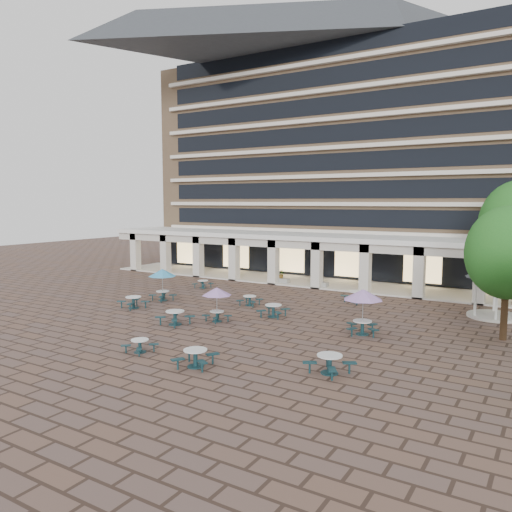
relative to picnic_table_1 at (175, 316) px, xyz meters
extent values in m
plane|color=brown|center=(-0.15, 3.53, -0.50)|extent=(120.00, 120.00, 0.00)
cube|color=#A6815D|center=(-0.15, 29.03, 10.50)|extent=(40.00, 15.00, 22.00)
cube|color=beige|center=(-0.15, 21.28, 4.00)|extent=(36.80, 0.50, 0.35)
cube|color=black|center=(-0.15, 21.51, 5.30)|extent=(35.20, 0.05, 1.60)
cube|color=beige|center=(-0.15, 21.28, 6.60)|extent=(36.80, 0.50, 0.35)
cube|color=black|center=(-0.15, 21.51, 7.90)|extent=(35.20, 0.05, 1.60)
cube|color=beige|center=(-0.15, 21.28, 9.20)|extent=(36.80, 0.50, 0.35)
cube|color=black|center=(-0.15, 21.51, 10.50)|extent=(35.20, 0.05, 1.60)
cube|color=beige|center=(-0.15, 21.28, 11.80)|extent=(36.80, 0.50, 0.35)
cube|color=black|center=(-0.15, 21.51, 13.10)|extent=(35.20, 0.05, 1.60)
cube|color=beige|center=(-0.15, 21.28, 14.40)|extent=(36.80, 0.50, 0.35)
cube|color=black|center=(-0.15, 21.51, 15.70)|extent=(35.20, 0.05, 1.60)
cube|color=beige|center=(-0.15, 21.28, 17.00)|extent=(36.80, 0.50, 0.35)
cube|color=black|center=(-0.15, 21.51, 18.30)|extent=(35.20, 0.05, 1.60)
cube|color=beige|center=(-0.15, 21.28, 19.60)|extent=(36.80, 0.50, 0.35)
cube|color=black|center=(-0.15, 21.51, 20.90)|extent=(35.20, 0.05, 1.60)
cube|color=white|center=(-0.15, 18.53, 3.70)|extent=(42.00, 6.60, 0.40)
cube|color=beige|center=(-0.15, 15.68, 3.25)|extent=(42.00, 0.30, 0.90)
cube|color=black|center=(-0.15, 21.23, 1.30)|extent=(38.00, 0.15, 3.20)
cube|color=beige|center=(-0.15, 18.53, -0.44)|extent=(42.00, 6.00, 0.12)
cube|color=beige|center=(-19.15, 15.93, 1.50)|extent=(0.80, 0.80, 4.00)
cube|color=beige|center=(-14.93, 15.93, 1.50)|extent=(0.80, 0.80, 4.00)
cube|color=beige|center=(-10.71, 15.93, 1.50)|extent=(0.80, 0.80, 4.00)
cube|color=beige|center=(-6.49, 15.93, 1.50)|extent=(0.80, 0.80, 4.00)
cube|color=beige|center=(-2.26, 15.93, 1.50)|extent=(0.80, 0.80, 4.00)
cube|color=beige|center=(1.96, 15.93, 1.50)|extent=(0.80, 0.80, 4.00)
cube|color=beige|center=(6.18, 15.93, 1.50)|extent=(0.80, 0.80, 4.00)
cube|color=beige|center=(10.40, 15.93, 1.50)|extent=(0.80, 0.80, 4.00)
cube|color=beige|center=(14.62, 15.93, 1.50)|extent=(0.80, 0.80, 4.00)
cube|color=#FFD88C|center=(-16.15, 21.08, 1.10)|extent=(3.20, 0.08, 2.40)
cube|color=#FFD88C|center=(-9.75, 21.08, 1.10)|extent=(3.20, 0.08, 2.40)
cube|color=#FFD88C|center=(-3.35, 21.08, 1.10)|extent=(3.20, 0.08, 2.40)
cube|color=#FFD88C|center=(3.05, 21.08, 1.10)|extent=(3.20, 0.08, 2.40)
cube|color=#FFD88C|center=(9.45, 21.08, 1.10)|extent=(3.20, 0.08, 2.40)
cube|color=#FFD88C|center=(15.85, 21.08, 1.10)|extent=(3.20, 0.08, 2.40)
cylinder|color=#13353B|center=(0.00, 0.00, -0.48)|extent=(0.78, 0.78, 0.04)
cylinder|color=#13353B|center=(0.00, 0.00, -0.13)|extent=(0.20, 0.20, 0.74)
cylinder|color=silver|center=(0.00, 0.00, 0.31)|extent=(1.11, 1.11, 0.06)
cube|color=#13353B|center=(0.68, 0.54, -0.01)|extent=(0.67, 0.62, 0.06)
cylinder|color=#13353B|center=(0.68, 0.54, -0.27)|extent=(0.09, 0.09, 0.47)
cube|color=#13353B|center=(-0.54, 0.68, -0.01)|extent=(0.62, 0.67, 0.06)
cylinder|color=#13353B|center=(-0.54, 0.68, -0.27)|extent=(0.09, 0.09, 0.47)
cube|color=#13353B|center=(-0.68, -0.54, -0.01)|extent=(0.67, 0.62, 0.06)
cylinder|color=#13353B|center=(-0.68, -0.54, -0.27)|extent=(0.09, 0.09, 0.47)
cube|color=#13353B|center=(0.54, -0.68, -0.01)|extent=(0.62, 0.67, 0.06)
cylinder|color=#13353B|center=(0.54, -0.68, -0.27)|extent=(0.09, 0.09, 0.47)
cylinder|color=#13353B|center=(2.17, -5.13, -0.49)|extent=(0.60, 0.60, 0.03)
cylinder|color=#13353B|center=(2.17, -5.13, -0.22)|extent=(0.15, 0.15, 0.56)
cylinder|color=silver|center=(2.17, -5.13, 0.12)|extent=(0.85, 0.85, 0.04)
cube|color=#13353B|center=(2.67, -4.69, -0.13)|extent=(0.51, 0.49, 0.04)
cylinder|color=#13353B|center=(2.67, -4.69, -0.32)|extent=(0.07, 0.07, 0.36)
cube|color=#13353B|center=(1.73, -4.63, -0.13)|extent=(0.49, 0.51, 0.04)
cylinder|color=#13353B|center=(1.73, -4.63, -0.32)|extent=(0.07, 0.07, 0.36)
cube|color=#13353B|center=(1.67, -5.57, -0.13)|extent=(0.51, 0.49, 0.04)
cylinder|color=#13353B|center=(1.67, -5.57, -0.32)|extent=(0.07, 0.07, 0.36)
cube|color=#13353B|center=(2.61, -5.63, -0.13)|extent=(0.49, 0.51, 0.04)
cylinder|color=#13353B|center=(2.61, -5.63, -0.32)|extent=(0.07, 0.07, 0.36)
cylinder|color=#13353B|center=(5.83, -5.41, -0.48)|extent=(0.74, 0.74, 0.04)
cylinder|color=#13353B|center=(5.83, -5.41, -0.15)|extent=(0.19, 0.19, 0.70)
cylinder|color=silver|center=(5.83, -5.41, 0.27)|extent=(1.06, 1.06, 0.05)
cube|color=#13353B|center=(6.26, -4.70, -0.04)|extent=(0.55, 0.65, 0.05)
cylinder|color=#13353B|center=(6.26, -4.70, -0.28)|extent=(0.08, 0.08, 0.44)
cube|color=#13353B|center=(5.12, -4.98, -0.04)|extent=(0.65, 0.55, 0.05)
cylinder|color=#13353B|center=(5.12, -4.98, -0.28)|extent=(0.08, 0.08, 0.44)
cube|color=#13353B|center=(5.40, -6.11, -0.04)|extent=(0.55, 0.65, 0.05)
cylinder|color=#13353B|center=(5.40, -6.11, -0.28)|extent=(0.08, 0.08, 0.44)
cube|color=#13353B|center=(6.54, -5.83, -0.04)|extent=(0.65, 0.55, 0.05)
cylinder|color=#13353B|center=(6.54, -5.83, -0.28)|extent=(0.08, 0.08, 0.44)
cylinder|color=#13353B|center=(-5.58, 5.10, -0.48)|extent=(0.68, 0.68, 0.04)
cylinder|color=#13353B|center=(-5.58, 5.10, -0.18)|extent=(0.18, 0.18, 0.64)
cylinder|color=silver|center=(-5.58, 5.10, 0.21)|extent=(0.97, 0.97, 0.05)
cube|color=#13353B|center=(-4.94, 5.51, -0.07)|extent=(0.60, 0.52, 0.05)
cylinder|color=#13353B|center=(-4.94, 5.51, -0.30)|extent=(0.08, 0.08, 0.41)
cube|color=#13353B|center=(-5.99, 5.75, -0.07)|extent=(0.52, 0.60, 0.05)
cylinder|color=#13353B|center=(-5.99, 5.75, -0.30)|extent=(0.08, 0.08, 0.41)
cube|color=#13353B|center=(-6.22, 4.70, -0.07)|extent=(0.60, 0.52, 0.05)
cylinder|color=#13353B|center=(-6.22, 4.70, -0.30)|extent=(0.08, 0.08, 0.41)
cube|color=#13353B|center=(-5.18, 4.46, -0.07)|extent=(0.52, 0.60, 0.05)
cylinder|color=#13353B|center=(-5.18, 4.46, -0.30)|extent=(0.08, 0.08, 0.41)
cylinder|color=gray|center=(-5.58, 5.10, 0.66)|extent=(0.05, 0.05, 2.33)
cone|color=#3A98CB|center=(-5.58, 5.10, 1.59)|extent=(2.04, 2.04, 0.53)
cylinder|color=#13353B|center=(1.68, 1.94, -0.48)|extent=(0.61, 0.61, 0.03)
cylinder|color=#13353B|center=(1.68, 1.94, -0.22)|extent=(0.16, 0.16, 0.57)
cylinder|color=silver|center=(1.68, 1.94, 0.13)|extent=(0.87, 0.87, 0.04)
cube|color=#13353B|center=(2.28, 2.26, -0.12)|extent=(0.54, 0.44, 0.04)
cylinder|color=#13353B|center=(2.28, 2.26, -0.32)|extent=(0.07, 0.07, 0.36)
cube|color=#13353B|center=(1.36, 2.54, -0.12)|extent=(0.44, 0.54, 0.04)
cylinder|color=#13353B|center=(1.36, 2.54, -0.32)|extent=(0.07, 0.07, 0.36)
cube|color=#13353B|center=(1.08, 1.62, -0.12)|extent=(0.54, 0.44, 0.04)
cylinder|color=#13353B|center=(1.08, 1.62, -0.32)|extent=(0.07, 0.07, 0.36)
cube|color=#13353B|center=(2.00, 1.34, -0.12)|extent=(0.44, 0.54, 0.04)
cylinder|color=#13353B|center=(2.00, 1.34, -0.32)|extent=(0.07, 0.07, 0.36)
cylinder|color=gray|center=(1.68, 1.94, 0.54)|extent=(0.04, 0.04, 2.08)
cone|color=#A578C2|center=(1.68, 1.94, 1.37)|extent=(1.82, 1.82, 0.48)
cylinder|color=#13353B|center=(11.26, -3.08, -0.48)|extent=(0.76, 0.76, 0.04)
cylinder|color=#13353B|center=(11.26, -3.08, -0.14)|extent=(0.20, 0.20, 0.72)
cylinder|color=silver|center=(11.26, -3.08, 0.29)|extent=(1.09, 1.09, 0.05)
cube|color=#13353B|center=(12.00, -2.66, -0.02)|extent=(0.67, 0.56, 0.05)
cylinder|color=#13353B|center=(12.00, -2.66, -0.27)|extent=(0.09, 0.09, 0.46)
cube|color=#13353B|center=(10.84, -2.35, -0.02)|extent=(0.56, 0.67, 0.05)
cylinder|color=#13353B|center=(10.84, -2.35, -0.27)|extent=(0.09, 0.09, 0.46)
cube|color=#13353B|center=(10.53, -3.51, -0.02)|extent=(0.67, 0.56, 0.05)
cylinder|color=#13353B|center=(10.53, -3.51, -0.27)|extent=(0.09, 0.09, 0.46)
cube|color=#13353B|center=(11.69, -3.82, -0.02)|extent=(0.56, 0.67, 0.05)
cylinder|color=#13353B|center=(11.69, -3.82, -0.27)|extent=(0.09, 0.09, 0.46)
cylinder|color=#13353B|center=(-6.34, 10.95, -0.48)|extent=(0.62, 0.62, 0.04)
cylinder|color=#13353B|center=(-6.34, 10.95, -0.21)|extent=(0.16, 0.16, 0.58)
cylinder|color=silver|center=(-6.34, 10.95, 0.14)|extent=(0.88, 0.88, 0.04)
cube|color=#13353B|center=(-5.85, 11.43, -0.12)|extent=(0.52, 0.51, 0.04)
cylinder|color=#13353B|center=(-5.85, 11.43, -0.32)|extent=(0.07, 0.07, 0.37)
cube|color=#13353B|center=(-6.82, 11.44, -0.12)|extent=(0.51, 0.52, 0.04)
cylinder|color=#13353B|center=(-6.82, 11.44, -0.32)|extent=(0.07, 0.07, 0.37)
cube|color=#13353B|center=(-6.84, 10.48, -0.12)|extent=(0.52, 0.51, 0.04)
cylinder|color=#13353B|center=(-6.84, 10.48, -0.32)|extent=(0.07, 0.07, 0.37)
cube|color=#13353B|center=(-5.87, 10.46, -0.12)|extent=(0.51, 0.52, 0.04)
cylinder|color=#13353B|center=(-5.87, 10.46, -0.32)|extent=(0.07, 0.07, 0.37)
cylinder|color=#13353B|center=(-5.52, 2.06, -0.48)|extent=(0.75, 0.75, 0.04)
cylinder|color=#13353B|center=(-5.52, 2.06, -0.15)|extent=(0.19, 0.19, 0.71)
cylinder|color=silver|center=(-5.52, 2.06, 0.28)|extent=(1.07, 1.07, 0.05)
cube|color=#13353B|center=(-4.79, 2.47, -0.03)|extent=(0.66, 0.55, 0.05)
cylinder|color=#13353B|center=(-4.79, 2.47, -0.28)|extent=(0.09, 0.09, 0.45)
cube|color=#13353B|center=(-5.93, 2.78, -0.03)|extent=(0.55, 0.66, 0.05)
cylinder|color=#13353B|center=(-5.93, 2.78, -0.28)|extent=(0.09, 0.09, 0.45)
cube|color=#13353B|center=(-6.24, 1.64, -0.03)|extent=(0.66, 0.55, 0.05)
cylinder|color=#13353B|center=(-6.24, 1.64, -0.28)|extent=(0.09, 0.09, 0.45)
cube|color=#13353B|center=(-5.10, 1.33, -0.03)|extent=(0.55, 0.66, 0.05)
cylinder|color=#13353B|center=(-5.10, 1.33, -0.28)|extent=(0.09, 0.09, 0.45)
cylinder|color=#13353B|center=(4.02, 4.81, -0.48)|extent=(0.74, 0.74, 0.04)
cylinder|color=#13353B|center=(4.02, 4.81, -0.15)|extent=(0.19, 0.19, 0.70)
cylinder|color=silver|center=(4.02, 4.81, 0.27)|extent=(1.06, 1.06, 0.05)
cube|color=#13353B|center=(4.56, 5.44, -0.04)|extent=(0.60, 0.64, 0.05)
cylinder|color=#13353B|center=(4.56, 5.44, -0.28)|extent=(0.08, 0.08, 0.45)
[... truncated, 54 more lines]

